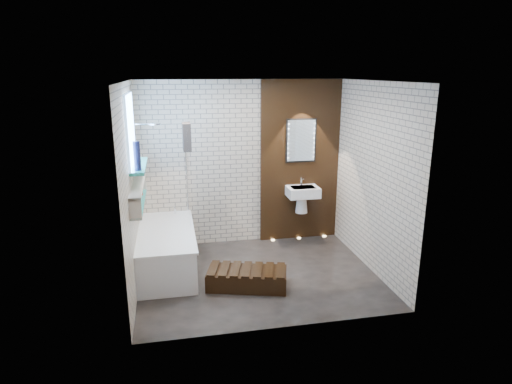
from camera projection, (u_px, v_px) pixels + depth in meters
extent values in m
plane|color=black|center=(258.00, 275.00, 6.02)|extent=(3.20, 3.20, 0.00)
cube|color=#BFAD97|center=(242.00, 164.00, 6.90)|extent=(3.20, 0.04, 2.60)
cube|color=#BFAD97|center=(284.00, 215.00, 4.44)|extent=(3.20, 0.04, 2.60)
cube|color=#BFAD97|center=(131.00, 190.00, 5.37)|extent=(0.04, 2.60, 2.60)
cube|color=#BFAD97|center=(372.00, 178.00, 5.98)|extent=(0.04, 2.60, 2.60)
plane|color=white|center=(258.00, 81.00, 5.32)|extent=(3.20, 3.20, 0.00)
cube|color=black|center=(300.00, 162.00, 7.05)|extent=(1.30, 0.06, 2.60)
cube|color=#7FADE0|center=(130.00, 130.00, 5.51)|extent=(0.03, 1.00, 0.90)
cube|color=teal|center=(139.00, 166.00, 5.65)|extent=(0.18, 1.00, 0.04)
cube|color=teal|center=(139.00, 203.00, 5.58)|extent=(0.14, 1.30, 0.03)
cube|color=#B2A899|center=(138.00, 186.00, 5.52)|extent=(0.14, 1.30, 0.03)
cube|color=#B2A899|center=(135.00, 210.00, 4.95)|extent=(0.14, 0.03, 0.26)
cube|color=#B2A899|center=(141.00, 183.00, 6.15)|extent=(0.14, 0.03, 0.26)
cube|color=white|center=(167.00, 251.00, 6.14)|extent=(0.75, 1.70, 0.55)
cube|color=white|center=(166.00, 231.00, 6.06)|extent=(0.79, 1.74, 0.03)
cylinder|color=silver|center=(175.00, 210.00, 6.76)|extent=(0.04, 0.04, 0.12)
cube|color=white|center=(188.00, 173.00, 6.35)|extent=(0.01, 0.78, 1.40)
cube|color=black|center=(187.00, 137.00, 5.97)|extent=(0.11, 0.29, 0.38)
cylinder|color=silver|center=(154.00, 124.00, 6.13)|extent=(0.18, 0.18, 0.02)
cube|color=white|center=(303.00, 192.00, 6.97)|extent=(0.50, 0.36, 0.16)
cone|color=white|center=(302.00, 204.00, 7.08)|extent=(0.20, 0.20, 0.28)
cylinder|color=silver|center=(301.00, 181.00, 7.03)|extent=(0.03, 0.03, 0.14)
cube|color=black|center=(301.00, 141.00, 6.92)|extent=(0.50, 0.02, 0.70)
cube|color=silver|center=(301.00, 141.00, 6.91)|extent=(0.45, 0.01, 0.65)
cube|color=black|center=(247.00, 279.00, 5.67)|extent=(1.11, 0.71, 0.23)
cylinder|color=maroon|center=(137.00, 204.00, 5.30)|extent=(0.06, 0.06, 0.11)
cylinder|color=maroon|center=(137.00, 204.00, 5.25)|extent=(0.06, 0.06, 0.14)
cylinder|color=#AC711A|center=(137.00, 207.00, 5.24)|extent=(0.04, 0.04, 0.09)
cylinder|color=maroon|center=(140.00, 189.00, 5.87)|extent=(0.07, 0.07, 0.17)
cylinder|color=#15193A|center=(137.00, 156.00, 5.27)|extent=(0.08, 0.08, 0.36)
cylinder|color=#FFD899|center=(273.00, 240.00, 7.25)|extent=(0.06, 0.06, 0.01)
cylinder|color=#FFD899|center=(299.00, 238.00, 7.33)|extent=(0.06, 0.06, 0.01)
cylinder|color=#FFD899|center=(324.00, 236.00, 7.42)|extent=(0.06, 0.06, 0.01)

